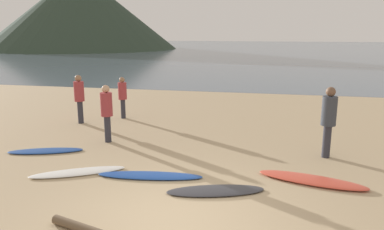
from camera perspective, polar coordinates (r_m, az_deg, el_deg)
The scene contains 12 objects.
ground_plane at distance 16.03m, azimuth 6.23°, elevation 0.98°, with size 120.00×120.00×0.20m, color tan.
ocean_water at distance 69.38m, azimuth 10.91°, elevation 9.99°, with size 140.00×100.00×0.01m, color slate.
headland_hill at distance 71.69m, azimuth -16.81°, elevation 15.19°, with size 34.16×34.16×13.54m, color #28382B.
surfboard_0 at distance 10.71m, azimuth -21.65°, elevation -5.16°, with size 1.96×0.50×0.06m, color #1E479E.
surfboard_1 at distance 8.91m, azimuth -17.19°, elevation -8.41°, with size 2.12×0.48×0.06m, color white.
surfboard_2 at distance 8.37m, azimuth -6.50°, elevation -9.25°, with size 2.35×0.48×0.07m, color #1E479E.
surfboard_3 at distance 7.61m, azimuth 3.66°, elevation -11.56°, with size 1.99×0.57×0.07m, color #333338.
surfboard_4 at distance 8.46m, azimuth 17.98°, elevation -9.50°, with size 2.29×0.59×0.10m, color #D84C38.
person_0 at distance 9.90m, azimuth 20.35°, elevation -0.21°, with size 0.37×0.37×1.82m.
person_1 at distance 13.41m, azimuth -17.00°, elevation 2.96°, with size 0.34×0.34×1.70m.
person_2 at distance 13.83m, azimuth -10.68°, elevation 3.18°, with size 0.31×0.31×1.54m.
person_3 at distance 10.90m, azimuth -13.04°, elevation 0.95°, with size 0.34×0.34×1.68m.
Camera 1 is at (1.55, -5.62, 3.17)m, focal length 34.57 mm.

